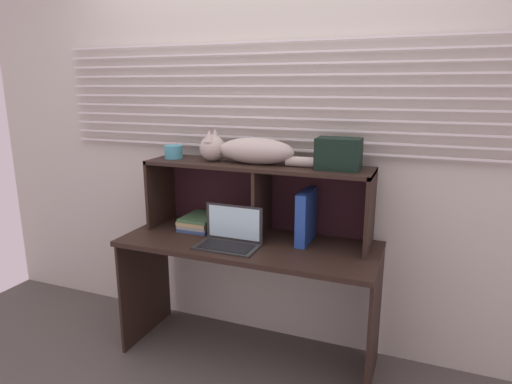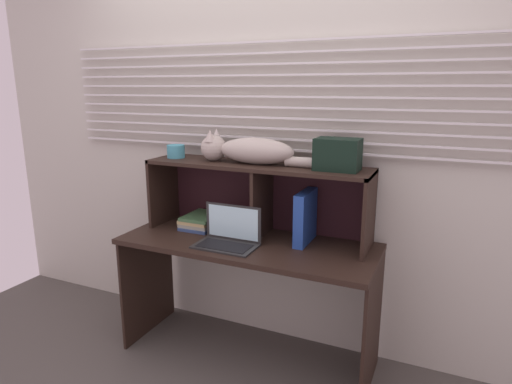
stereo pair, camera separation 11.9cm
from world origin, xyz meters
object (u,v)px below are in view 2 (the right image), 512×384
cat (247,150)px  storage_box (338,154)px  binder_upright (305,217)px  book_stack (201,221)px  laptop (228,237)px  small_basket (176,151)px

cat → storage_box: bearing=0.0°
binder_upright → book_stack: binder_upright is taller
laptop → small_basket: (-0.48, 0.22, 0.43)m
laptop → binder_upright: (0.38, 0.22, 0.10)m
cat → book_stack: (-0.33, 0.00, -0.48)m
laptop → book_stack: 0.38m
book_stack → storage_box: (0.87, -0.00, 0.49)m
cat → laptop: bearing=-93.9°
laptop → book_stack: (-0.31, 0.22, -0.01)m
cat → book_stack: bearing=179.7°
binder_upright → small_basket: size_ratio=2.72×
laptop → storage_box: 0.76m
cat → book_stack: 0.58m
cat → laptop: size_ratio=2.33×
book_stack → small_basket: size_ratio=2.37×
small_basket → laptop: bearing=-24.4°
binder_upright → small_basket: bearing=180.0°
laptop → small_basket: 0.68m
binder_upright → storage_box: (0.17, 0.00, 0.37)m
binder_upright → book_stack: (-0.70, 0.00, -0.11)m
cat → laptop: 0.52m
book_stack → storage_box: size_ratio=1.12×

